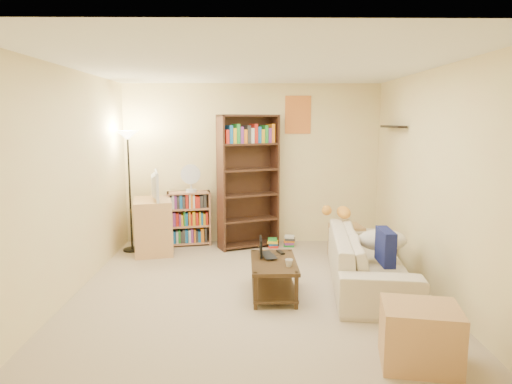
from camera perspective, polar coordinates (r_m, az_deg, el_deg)
room at (r=4.94m, az=-0.42°, el=5.36°), size 4.50×4.54×2.52m
sofa at (r=5.59m, az=13.91°, el=-8.16°), size 2.34×1.35×0.63m
navy_pillow at (r=5.09m, az=15.87°, el=-6.59°), size 0.13×0.41×0.37m
cream_blanket at (r=5.61m, az=15.49°, el=-5.81°), size 0.58×0.41×0.25m
tabby_cat at (r=6.26m, az=10.53°, el=-2.47°), size 0.50×0.22×0.17m
coffee_table at (r=5.15m, az=2.21°, el=-10.12°), size 0.51×0.90×0.40m
laptop at (r=5.25m, az=2.03°, el=-7.93°), size 0.44×0.38×0.03m
laptop_screen at (r=5.21m, az=0.61°, el=-6.83°), size 0.02×0.30×0.20m
mug at (r=4.90m, az=4.14°, el=-8.84°), size 0.09×0.09×0.08m
tv_remote at (r=5.39m, az=3.07°, el=-7.52°), size 0.10×0.17×0.02m
tv_stand at (r=6.90m, az=-12.75°, el=-4.16°), size 0.68×0.84×0.79m
television at (r=6.79m, az=-12.92°, el=0.81°), size 0.76×0.41×0.41m
tall_bookshelf at (r=6.89m, az=-0.96°, el=1.71°), size 0.95×0.63×2.02m
short_bookshelf at (r=7.20m, az=-8.37°, el=-3.28°), size 0.70×0.39×0.84m
desk_fan at (r=7.05m, az=-8.16°, el=1.85°), size 0.30×0.17×0.43m
floor_lamp at (r=6.91m, az=-15.68°, el=4.40°), size 0.30×0.30×1.79m
side_table at (r=6.59m, az=11.21°, el=-6.14°), size 0.46×0.46×0.48m
end_cabinet at (r=4.00m, az=19.81°, el=-16.55°), size 0.67×0.60×0.49m
book_stacks at (r=7.09m, az=3.28°, el=-6.24°), size 0.42×0.18×0.17m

